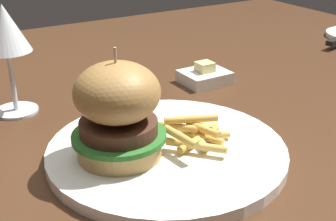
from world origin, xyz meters
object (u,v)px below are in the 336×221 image
(main_plate, at_px, (167,151))
(butter_dish, at_px, (205,76))
(burger_sandwich, at_px, (118,111))
(wine_glass, at_px, (6,34))

(main_plate, bearing_deg, butter_dish, 44.49)
(burger_sandwich, distance_m, wine_glass, 0.22)
(main_plate, distance_m, butter_dish, 0.26)
(main_plate, height_order, burger_sandwich, burger_sandwich)
(burger_sandwich, xyz_separation_m, butter_dish, (0.24, 0.17, -0.06))
(main_plate, height_order, butter_dish, butter_dish)
(burger_sandwich, xyz_separation_m, wine_glass, (-0.06, 0.21, 0.05))
(main_plate, relative_size, wine_glass, 1.82)
(burger_sandwich, height_order, butter_dish, burger_sandwich)
(wine_glass, distance_m, butter_dish, 0.32)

